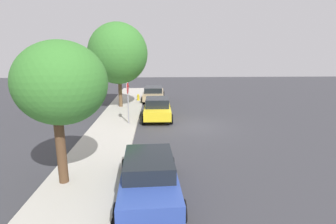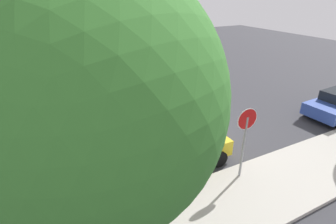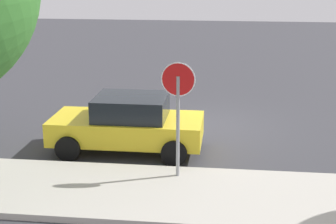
% 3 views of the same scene
% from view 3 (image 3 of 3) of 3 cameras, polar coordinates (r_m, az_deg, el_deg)
% --- Properties ---
extents(ground_plane, '(60.00, 60.00, 0.00)m').
position_cam_3_polar(ground_plane, '(15.73, 3.89, -1.53)').
color(ground_plane, '#38383D').
extents(sidewalk_curb, '(32.00, 2.76, 0.14)m').
position_cam_3_polar(sidewalk_curb, '(10.98, 2.45, -9.18)').
color(sidewalk_curb, '#B2ADA3').
rests_on(sidewalk_curb, ground_plane).
extents(stop_sign, '(0.75, 0.08, 2.74)m').
position_cam_3_polar(stop_sign, '(11.19, 1.12, 1.17)').
color(stop_sign, gray).
rests_on(stop_sign, ground_plane).
extents(parked_car_yellow, '(3.92, 1.97, 1.49)m').
position_cam_3_polar(parked_car_yellow, '(13.44, -4.44, -1.29)').
color(parked_car_yellow, yellow).
rests_on(parked_car_yellow, ground_plane).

